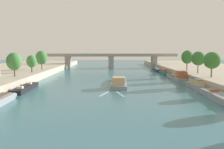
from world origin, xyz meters
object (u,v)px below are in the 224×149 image
at_px(moored_boat_right_lone, 163,72).
at_px(tree_left_end_of_row, 32,61).
at_px(tree_right_past_mid, 198,58).
at_px(barge_midriver, 119,82).
at_px(tree_left_third, 14,61).
at_px(tree_right_far, 212,60).
at_px(moored_boat_right_near, 178,77).
at_px(bridge_far, 111,59).
at_px(moored_boat_right_midway, 221,98).
at_px(tree_right_third, 187,57).
at_px(moored_boat_right_upstream, 195,84).
at_px(tree_left_midway, 41,58).
at_px(moored_boat_left_downstream, 26,88).
at_px(moored_boat_right_second, 156,70).

height_order(moored_boat_right_lone, tree_left_end_of_row, tree_left_end_of_row).
distance_m(tree_left_end_of_row, tree_right_past_mid, 53.73).
relative_size(barge_midriver, tree_left_third, 3.06).
relative_size(tree_left_third, tree_right_far, 0.97).
relative_size(barge_midriver, moored_boat_right_near, 1.25).
bearing_deg(bridge_far, barge_midriver, -88.23).
bearing_deg(moored_boat_right_midway, tree_right_third, 80.91).
distance_m(moored_boat_right_upstream, moored_boat_right_lone, 33.10).
bearing_deg(tree_left_end_of_row, tree_left_midway, 89.55).
relative_size(moored_boat_right_midway, tree_left_third, 2.50).
height_order(tree_left_third, tree_left_midway, tree_left_midway).
distance_m(moored_boat_right_midway, bridge_far, 82.80).
xyz_separation_m(tree_left_end_of_row, tree_right_third, (53.52, 6.63, 1.16)).
bearing_deg(tree_right_past_mid, barge_midriver, -160.72).
bearing_deg(tree_right_past_mid, moored_boat_left_downstream, -160.87).
bearing_deg(moored_boat_right_second, moored_boat_right_lone, -90.57).
distance_m(moored_boat_right_lone, bridge_far, 38.83).
bearing_deg(tree_right_third, bridge_far, 123.44).
bearing_deg(tree_left_end_of_row, tree_right_past_mid, -3.76).
distance_m(barge_midriver, tree_left_third, 29.62).
distance_m(barge_midriver, moored_boat_right_midway, 27.55).
height_order(moored_boat_right_second, tree_right_past_mid, tree_right_past_mid).
xyz_separation_m(moored_boat_right_midway, moored_boat_right_near, (0.44, 30.41, 0.34)).
xyz_separation_m(tree_left_midway, tree_right_past_mid, (53.52, -14.36, 0.22)).
height_order(tree_right_far, tree_right_past_mid, tree_right_past_mid).
xyz_separation_m(moored_boat_right_second, bridge_far, (-20.77, 18.54, 4.44)).
distance_m(moored_boat_left_downstream, moored_boat_right_lone, 54.73).
xyz_separation_m(moored_boat_right_midway, tree_right_past_mid, (6.32, 28.78, 6.39)).
height_order(moored_boat_left_downstream, moored_boat_right_near, moored_boat_right_near).
xyz_separation_m(tree_left_third, tree_right_far, (54.14, -2.08, 0.36)).
height_order(tree_right_far, bridge_far, tree_right_far).
xyz_separation_m(barge_midriver, moored_boat_left_downstream, (-23.01, -7.91, -0.28)).
xyz_separation_m(moored_boat_right_upstream, moored_boat_right_near, (0.31, 16.16, -0.11)).
xyz_separation_m(tree_left_midway, tree_right_third, (53.43, -4.21, 0.32)).
bearing_deg(moored_boat_right_lone, moored_boat_right_upstream, -89.32).
bearing_deg(moored_boat_right_lone, tree_right_third, -52.36).
relative_size(moored_boat_left_downstream, tree_left_midway, 2.02).
bearing_deg(tree_right_third, moored_boat_right_second, 105.75).
xyz_separation_m(moored_boat_left_downstream, tree_left_third, (-6.05, 8.49, 5.99)).
bearing_deg(moored_boat_right_upstream, tree_left_end_of_row, 159.16).
relative_size(moored_boat_right_lone, tree_left_third, 1.57).
height_order(moored_boat_right_midway, bridge_far, bridge_far).
bearing_deg(tree_right_third, tree_left_end_of_row, -172.94).
bearing_deg(moored_boat_right_near, tree_right_past_mid, -15.47).
xyz_separation_m(moored_boat_right_second, tree_left_end_of_row, (-47.16, -29.16, 5.44)).
relative_size(tree_left_end_of_row, tree_right_past_mid, 0.82).
bearing_deg(moored_boat_right_second, moored_boat_right_near, -88.95).
height_order(barge_midriver, moored_boat_right_lone, barge_midriver).
bearing_deg(tree_right_past_mid, moored_boat_right_lone, 109.52).
height_order(barge_midriver, tree_left_midway, tree_left_midway).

